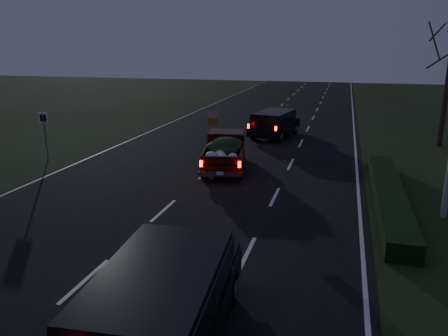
% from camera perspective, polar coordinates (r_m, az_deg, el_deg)
% --- Properties ---
extents(ground, '(120.00, 120.00, 0.00)m').
position_cam_1_polar(ground, '(15.78, -7.90, -5.57)').
color(ground, black).
rests_on(ground, ground).
extents(road_asphalt, '(14.00, 120.00, 0.02)m').
position_cam_1_polar(road_asphalt, '(15.77, -7.90, -5.54)').
color(road_asphalt, black).
rests_on(road_asphalt, ground).
extents(hedge_row, '(1.00, 10.00, 0.60)m').
position_cam_1_polar(hedge_row, '(17.43, 20.73, -3.35)').
color(hedge_row, black).
rests_on(hedge_row, ground).
extents(route_sign, '(0.55, 0.08, 2.50)m').
position_cam_1_polar(route_sign, '(23.78, -22.40, 4.77)').
color(route_sign, gray).
rests_on(route_sign, ground).
extents(pickup_truck, '(2.62, 4.95, 2.47)m').
position_cam_1_polar(pickup_truck, '(20.79, 0.11, 2.46)').
color(pickup_truck, '#3A1007').
rests_on(pickup_truck, ground).
extents(lead_suv, '(2.78, 4.95, 1.34)m').
position_cam_1_polar(lead_suv, '(28.30, 6.59, 6.09)').
color(lead_suv, black).
rests_on(lead_suv, ground).
extents(rear_suv, '(2.69, 5.34, 1.49)m').
position_cam_1_polar(rear_suv, '(8.54, -8.07, -16.69)').
color(rear_suv, black).
rests_on(rear_suv, ground).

